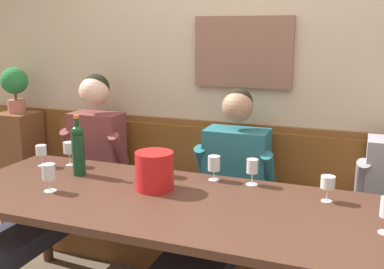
{
  "coord_description": "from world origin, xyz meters",
  "views": [
    {
      "loc": [
        0.75,
        -1.89,
        1.61
      ],
      "look_at": [
        -0.13,
        0.43,
        1.02
      ],
      "focal_mm": 42.02,
      "sensor_mm": 36.0,
      "label": 1
    }
  ],
  "objects_px": {
    "ice_bucket": "(154,171)",
    "wine_bottle_amber_mid": "(78,149)",
    "dining_table": "(192,215)",
    "wine_glass_mid_left": "(328,183)",
    "wall_bench": "(231,230)",
    "potted_plant": "(15,85)",
    "wine_glass_mid_right": "(41,151)",
    "wine_glass_center_rear": "(159,158)",
    "wine_glass_left_end": "(49,173)",
    "wine_glass_center_front": "(214,165)",
    "person_right_seat": "(68,181)",
    "wine_glass_right_end": "(252,168)",
    "wine_glass_by_bottle": "(69,149)",
    "person_center_right_seat": "(219,208)"
  },
  "relations": [
    {
      "from": "wine_glass_center_front",
      "to": "wine_glass_by_bottle",
      "type": "bearing_deg",
      "value": -176.91
    },
    {
      "from": "wine_glass_mid_left",
      "to": "wine_glass_center_rear",
      "type": "distance_m",
      "value": 0.97
    },
    {
      "from": "ice_bucket",
      "to": "wine_glass_center_rear",
      "type": "relative_size",
      "value": 1.42
    },
    {
      "from": "person_right_seat",
      "to": "wine_glass_mid_left",
      "type": "xyz_separation_m",
      "value": [
        1.64,
        -0.1,
        0.22
      ]
    },
    {
      "from": "wine_glass_right_end",
      "to": "wine_glass_center_rear",
      "type": "relative_size",
      "value": 1.01
    },
    {
      "from": "wine_glass_mid_left",
      "to": "ice_bucket",
      "type": "bearing_deg",
      "value": -170.79
    },
    {
      "from": "wine_glass_right_end",
      "to": "wine_glass_center_front",
      "type": "bearing_deg",
      "value": 180.0
    },
    {
      "from": "dining_table",
      "to": "wine_glass_left_end",
      "type": "relative_size",
      "value": 17.34
    },
    {
      "from": "wine_glass_by_bottle",
      "to": "wine_glass_center_front",
      "type": "xyz_separation_m",
      "value": [
        0.95,
        0.05,
        -0.02
      ]
    },
    {
      "from": "person_right_seat",
      "to": "ice_bucket",
      "type": "height_order",
      "value": "person_right_seat"
    },
    {
      "from": "person_right_seat",
      "to": "wine_glass_mid_right",
      "type": "bearing_deg",
      "value": -131.08
    },
    {
      "from": "person_center_right_seat",
      "to": "wine_glass_mid_right",
      "type": "distance_m",
      "value": 1.18
    },
    {
      "from": "wall_bench",
      "to": "person_right_seat",
      "type": "xyz_separation_m",
      "value": [
        -1.01,
        -0.39,
        0.35
      ]
    },
    {
      "from": "ice_bucket",
      "to": "wine_bottle_amber_mid",
      "type": "xyz_separation_m",
      "value": [
        -0.53,
        0.06,
        0.06
      ]
    },
    {
      "from": "ice_bucket",
      "to": "wine_glass_right_end",
      "type": "distance_m",
      "value": 0.54
    },
    {
      "from": "wine_glass_mid_right",
      "to": "wine_glass_center_rear",
      "type": "height_order",
      "value": "wine_glass_center_rear"
    },
    {
      "from": "person_right_seat",
      "to": "wine_glass_by_bottle",
      "type": "height_order",
      "value": "person_right_seat"
    },
    {
      "from": "dining_table",
      "to": "wine_glass_by_bottle",
      "type": "distance_m",
      "value": 1.02
    },
    {
      "from": "potted_plant",
      "to": "ice_bucket",
      "type": "bearing_deg",
      "value": -23.76
    },
    {
      "from": "person_right_seat",
      "to": "person_center_right_seat",
      "type": "relative_size",
      "value": 1.0
    },
    {
      "from": "wine_glass_center_rear",
      "to": "person_right_seat",
      "type": "bearing_deg",
      "value": 178.61
    },
    {
      "from": "potted_plant",
      "to": "wine_glass_left_end",
      "type": "bearing_deg",
      "value": -41.97
    },
    {
      "from": "wine_glass_mid_right",
      "to": "wine_glass_left_end",
      "type": "relative_size",
      "value": 0.9
    },
    {
      "from": "wine_glass_mid_right",
      "to": "wine_glass_right_end",
      "type": "bearing_deg",
      "value": 5.48
    },
    {
      "from": "wine_bottle_amber_mid",
      "to": "wine_glass_center_rear",
      "type": "relative_size",
      "value": 2.48
    },
    {
      "from": "person_center_right_seat",
      "to": "wine_bottle_amber_mid",
      "type": "height_order",
      "value": "person_center_right_seat"
    },
    {
      "from": "person_right_seat",
      "to": "wine_glass_mid_right",
      "type": "xyz_separation_m",
      "value": [
        -0.1,
        -0.11,
        0.22
      ]
    },
    {
      "from": "wine_glass_left_end",
      "to": "wine_glass_right_end",
      "type": "bearing_deg",
      "value": 26.29
    },
    {
      "from": "wine_glass_center_front",
      "to": "wine_glass_mid_left",
      "type": "bearing_deg",
      "value": -9.89
    },
    {
      "from": "wall_bench",
      "to": "potted_plant",
      "type": "height_order",
      "value": "potted_plant"
    },
    {
      "from": "wine_glass_center_rear",
      "to": "wine_glass_mid_left",
      "type": "bearing_deg",
      "value": -4.82
    },
    {
      "from": "ice_bucket",
      "to": "wine_glass_mid_right",
      "type": "relative_size",
      "value": 1.53
    },
    {
      "from": "dining_table",
      "to": "wine_bottle_amber_mid",
      "type": "height_order",
      "value": "wine_bottle_amber_mid"
    },
    {
      "from": "person_center_right_seat",
      "to": "dining_table",
      "type": "bearing_deg",
      "value": -95.46
    },
    {
      "from": "potted_plant",
      "to": "person_center_right_seat",
      "type": "bearing_deg",
      "value": -13.43
    },
    {
      "from": "wine_bottle_amber_mid",
      "to": "wine_glass_right_end",
      "type": "bearing_deg",
      "value": 10.8
    },
    {
      "from": "wine_bottle_amber_mid",
      "to": "wine_glass_left_end",
      "type": "height_order",
      "value": "wine_bottle_amber_mid"
    },
    {
      "from": "dining_table",
      "to": "wine_glass_mid_right",
      "type": "height_order",
      "value": "wine_glass_mid_right"
    },
    {
      "from": "wine_glass_right_end",
      "to": "wine_bottle_amber_mid",
      "type": "bearing_deg",
      "value": -169.2
    },
    {
      "from": "person_right_seat",
      "to": "wine_glass_mid_left",
      "type": "distance_m",
      "value": 1.66
    },
    {
      "from": "wine_glass_by_bottle",
      "to": "potted_plant",
      "type": "height_order",
      "value": "potted_plant"
    },
    {
      "from": "dining_table",
      "to": "wine_glass_mid_left",
      "type": "relative_size",
      "value": 19.65
    },
    {
      "from": "wall_bench",
      "to": "wine_glass_mid_right",
      "type": "xyz_separation_m",
      "value": [
        -1.11,
        -0.5,
        0.58
      ]
    },
    {
      "from": "person_right_seat",
      "to": "ice_bucket",
      "type": "distance_m",
      "value": 0.82
    },
    {
      "from": "dining_table",
      "to": "potted_plant",
      "type": "height_order",
      "value": "potted_plant"
    },
    {
      "from": "wine_bottle_amber_mid",
      "to": "wine_glass_mid_left",
      "type": "relative_size",
      "value": 2.71
    },
    {
      "from": "person_right_seat",
      "to": "person_center_right_seat",
      "type": "height_order",
      "value": "person_right_seat"
    },
    {
      "from": "dining_table",
      "to": "wine_glass_mid_left",
      "type": "distance_m",
      "value": 0.7
    },
    {
      "from": "wine_glass_right_end",
      "to": "wine_glass_by_bottle",
      "type": "xyz_separation_m",
      "value": [
        -1.17,
        -0.05,
        0.01
      ]
    },
    {
      "from": "wine_bottle_amber_mid",
      "to": "wine_glass_center_front",
      "type": "bearing_deg",
      "value": 13.78
    }
  ]
}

